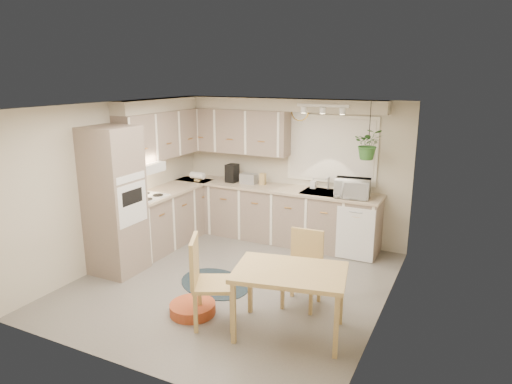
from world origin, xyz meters
TOP-DOWN VIEW (x-y plane):
  - floor at (0.00, 0.00)m, footprint 4.20×4.20m
  - ceiling at (0.00, 0.00)m, footprint 4.20×4.20m
  - wall_back at (0.00, 2.10)m, footprint 4.00×0.04m
  - wall_front at (0.00, -2.10)m, footprint 4.00×0.04m
  - wall_left at (-2.00, 0.00)m, footprint 0.04×4.20m
  - wall_right at (2.00, 0.00)m, footprint 0.04×4.20m
  - base_cab_left at (-1.70, 0.88)m, footprint 0.60×1.85m
  - base_cab_back at (-0.20, 1.80)m, footprint 3.60×0.60m
  - counter_left at (-1.69, 0.88)m, footprint 0.64×1.89m
  - counter_back at (-0.20, 1.79)m, footprint 3.64×0.64m
  - oven_stack at (-1.68, -0.38)m, footprint 0.65×0.65m
  - wall_oven_face at (-1.35, -0.38)m, footprint 0.02×0.56m
  - upper_cab_left at (-1.82, 1.00)m, footprint 0.35×2.00m
  - upper_cab_back at (-1.00, 1.93)m, footprint 2.00×0.35m
  - soffit_left at (-1.85, 1.00)m, footprint 0.30×2.00m
  - soffit_back at (-0.20, 1.95)m, footprint 3.60×0.30m
  - cooktop at (-1.68, 0.30)m, footprint 0.52×0.58m
  - range_hood at (-1.70, 0.30)m, footprint 0.40×0.60m
  - window_blinds at (0.70, 2.07)m, footprint 1.40×0.02m
  - window_frame at (0.70, 2.08)m, footprint 1.50×0.02m
  - sink at (0.70, 1.80)m, footprint 0.70×0.48m
  - dishwasher_front at (1.30, 1.49)m, footprint 0.58×0.02m
  - track_light_bar at (0.70, 1.55)m, footprint 0.80×0.04m
  - wall_clock at (0.15, 2.07)m, footprint 0.30×0.03m
  - dining_table at (1.17, -0.83)m, footprint 1.33×1.02m
  - chair_left at (0.34, -1.01)m, footprint 0.65×0.65m
  - chair_back at (1.07, -0.18)m, footprint 0.46×0.46m
  - braided_rug at (-0.20, -0.15)m, footprint 1.34×1.20m
  - pet_bed at (-0.02, -0.94)m, footprint 0.64×0.64m
  - microwave at (1.17, 1.70)m, footprint 0.56×0.36m
  - soap_bottle at (0.46, 1.95)m, footprint 0.09×0.19m
  - hanging_plant at (1.38, 1.70)m, footprint 0.52×0.55m
  - coffee_maker at (-0.99, 1.80)m, footprint 0.19×0.23m
  - toaster at (-0.68, 1.82)m, footprint 0.28×0.16m
  - knife_block at (-0.42, 1.85)m, footprint 0.09×0.09m

SIDE VIEW (x-z plane):
  - floor at x=0.00m, z-range 0.00..0.00m
  - braided_rug at x=-0.20m, z-range 0.00..0.01m
  - pet_bed at x=-0.02m, z-range 0.00..0.13m
  - dining_table at x=1.17m, z-range 0.00..0.75m
  - dishwasher_front at x=1.30m, z-range 0.01..0.84m
  - base_cab_left at x=-1.70m, z-range 0.00..0.90m
  - base_cab_back at x=-0.20m, z-range 0.00..0.90m
  - chair_back at x=1.07m, z-range 0.00..0.93m
  - chair_left at x=0.34m, z-range 0.00..1.04m
  - sink at x=0.70m, z-range 0.85..0.95m
  - counter_left at x=-1.69m, z-range 0.90..0.94m
  - counter_back at x=-0.20m, z-range 0.90..0.94m
  - cooktop at x=-1.68m, z-range 0.93..0.95m
  - soap_bottle at x=0.46m, z-range 0.94..1.03m
  - toaster at x=-0.68m, z-range 0.94..1.11m
  - knife_block at x=-0.42m, z-range 0.94..1.14m
  - oven_stack at x=-1.68m, z-range 0.00..2.10m
  - wall_oven_face at x=-1.35m, z-range 0.76..1.34m
  - coffee_maker at x=-0.99m, z-range 0.94..1.26m
  - microwave at x=1.17m, z-range 0.94..1.30m
  - wall_back at x=0.00m, z-range 0.00..2.40m
  - wall_front at x=0.00m, z-range 0.00..2.40m
  - wall_left at x=-2.00m, z-range 0.00..2.40m
  - wall_right at x=2.00m, z-range 0.00..2.40m
  - range_hood at x=-1.70m, z-range 1.33..1.47m
  - window_blinds at x=0.70m, z-range 1.10..2.10m
  - window_frame at x=0.70m, z-range 1.05..2.15m
  - hanging_plant at x=1.38m, z-range 1.55..1.91m
  - upper_cab_left at x=-1.82m, z-range 1.45..2.20m
  - upper_cab_back at x=-1.00m, z-range 1.45..2.20m
  - wall_clock at x=0.15m, z-range 2.03..2.33m
  - soffit_left at x=-1.85m, z-range 2.20..2.40m
  - soffit_back at x=-0.20m, z-range 2.20..2.40m
  - track_light_bar at x=0.70m, z-range 2.31..2.35m
  - ceiling at x=0.00m, z-range 2.40..2.40m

